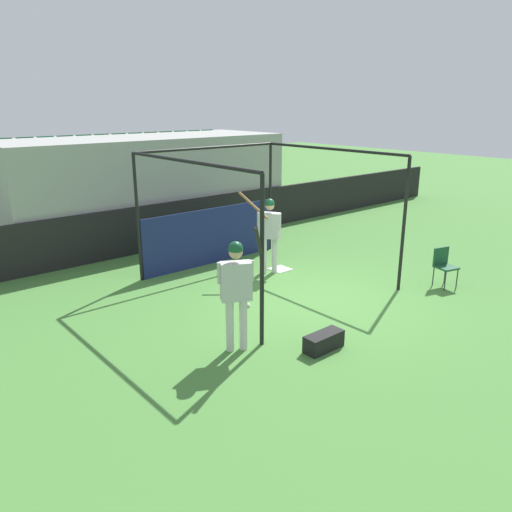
# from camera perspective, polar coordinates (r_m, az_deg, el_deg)

# --- Properties ---
(ground_plane) EXTENTS (60.00, 60.00, 0.00)m
(ground_plane) POSITION_cam_1_polar(r_m,az_deg,el_deg) (10.17, 6.77, -4.99)
(ground_plane) COLOR #477F38
(outfield_wall) EXTENTS (24.00, 0.12, 1.24)m
(outfield_wall) POSITION_cam_1_polar(r_m,az_deg,el_deg) (13.93, -9.26, 3.66)
(outfield_wall) COLOR black
(outfield_wall) RESTS_ON ground
(bleacher_section) EXTENTS (8.15, 3.20, 2.92)m
(bleacher_section) POSITION_cam_1_polar(r_m,az_deg,el_deg) (15.19, -12.72, 7.79)
(bleacher_section) COLOR #9E9E99
(bleacher_section) RESTS_ON ground
(batting_cage) EXTENTS (3.93, 4.16, 2.84)m
(batting_cage) POSITION_cam_1_polar(r_m,az_deg,el_deg) (11.56, -3.17, 4.22)
(batting_cage) COLOR black
(batting_cage) RESTS_ON ground
(home_plate) EXTENTS (0.44, 0.44, 0.02)m
(home_plate) POSITION_cam_1_polar(r_m,az_deg,el_deg) (11.91, 2.76, -1.50)
(home_plate) COLOR white
(home_plate) RESTS_ON ground
(player_batter) EXTENTS (0.77, 0.76, 1.92)m
(player_batter) POSITION_cam_1_polar(r_m,az_deg,el_deg) (11.38, 1.50, 3.16)
(player_batter) COLOR silver
(player_batter) RESTS_ON ground
(player_waiting) EXTENTS (0.82, 0.57, 2.08)m
(player_waiting) POSITION_cam_1_polar(r_m,az_deg,el_deg) (7.73, -2.22, -3.36)
(player_waiting) COLOR silver
(player_waiting) RESTS_ON ground
(folding_chair) EXTENTS (0.49, 0.49, 0.84)m
(folding_chair) POSITION_cam_1_polar(r_m,az_deg,el_deg) (11.44, 20.66, -0.74)
(folding_chair) COLOR #194C2D
(folding_chair) RESTS_ON ground
(equipment_bag) EXTENTS (0.70, 0.28, 0.28)m
(equipment_bag) POSITION_cam_1_polar(r_m,az_deg,el_deg) (8.19, 7.75, -9.64)
(equipment_bag) COLOR black
(equipment_bag) RESTS_ON ground
(baseball) EXTENTS (0.07, 0.07, 0.07)m
(baseball) POSITION_cam_1_polar(r_m,az_deg,el_deg) (9.75, -0.86, -5.63)
(baseball) COLOR white
(baseball) RESTS_ON ground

